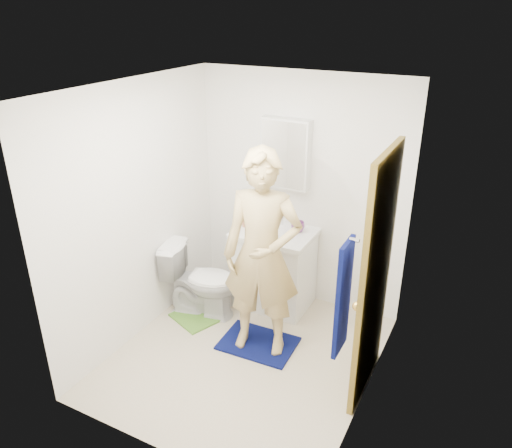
{
  "coord_description": "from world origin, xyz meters",
  "views": [
    {
      "loc": [
        1.78,
        -3.22,
        2.98
      ],
      "look_at": [
        -0.02,
        0.25,
        1.22
      ],
      "focal_mm": 35.0,
      "sensor_mm": 36.0,
      "label": 1
    }
  ],
  "objects": [
    {
      "name": "sink_basin",
      "position": [
        -0.15,
        0.91,
        0.84
      ],
      "size": [
        0.4,
        0.4,
        0.03
      ],
      "primitive_type": "cylinder",
      "color": "white",
      "rests_on": "countertop"
    },
    {
      "name": "wall_back",
      "position": [
        0.0,
        1.21,
        1.2
      ],
      "size": [
        2.2,
        0.02,
        2.4
      ],
      "primitive_type": "cube",
      "color": "white",
      "rests_on": "ground"
    },
    {
      "name": "wall_right",
      "position": [
        1.11,
        0.0,
        1.2
      ],
      "size": [
        0.02,
        2.4,
        2.4
      ],
      "primitive_type": "cube",
      "color": "white",
      "rests_on": "ground"
    },
    {
      "name": "mirror_panel",
      "position": [
        -0.15,
        1.08,
        1.6
      ],
      "size": [
        0.46,
        0.01,
        0.66
      ],
      "primitive_type": "cube",
      "color": "white",
      "rests_on": "wall_back"
    },
    {
      "name": "green_rug",
      "position": [
        -0.74,
        0.29,
        0.01
      ],
      "size": [
        0.55,
        0.51,
        0.02
      ],
      "primitive_type": "cube",
      "rotation": [
        0.0,
        0.0,
        -0.38
      ],
      "color": "#5B9732",
      "rests_on": "floor"
    },
    {
      "name": "bath_mat",
      "position": [
        0.03,
        0.2,
        0.01
      ],
      "size": [
        0.71,
        0.52,
        0.02
      ],
      "primitive_type": "cube",
      "rotation": [
        0.0,
        0.0,
        0.04
      ],
      "color": "#080F4E",
      "rests_on": "floor"
    },
    {
      "name": "medicine_cabinet",
      "position": [
        -0.15,
        1.14,
        1.6
      ],
      "size": [
        0.5,
        0.12,
        0.7
      ],
      "primitive_type": "cube",
      "color": "white",
      "rests_on": "wall_back"
    },
    {
      "name": "door",
      "position": [
        1.07,
        0.15,
        1.02
      ],
      "size": [
        0.05,
        0.8,
        2.05
      ],
      "primitive_type": "cube",
      "color": "olive",
      "rests_on": "ground"
    },
    {
      "name": "soap_dispenser",
      "position": [
        -0.45,
        0.89,
        0.93
      ],
      "size": [
        0.09,
        0.09,
        0.17
      ],
      "primitive_type": "imported",
      "rotation": [
        0.0,
        0.0,
        -0.19
      ],
      "color": "#B27153",
      "rests_on": "countertop"
    },
    {
      "name": "ceiling",
      "position": [
        0.0,
        0.0,
        2.41
      ],
      "size": [
        2.2,
        2.4,
        0.02
      ],
      "primitive_type": "cube",
      "color": "white",
      "rests_on": "ground"
    },
    {
      "name": "toothbrush_cup",
      "position": [
        0.06,
        1.02,
        0.9
      ],
      "size": [
        0.17,
        0.17,
        0.11
      ],
      "primitive_type": "imported",
      "rotation": [
        0.0,
        0.0,
        0.31
      ],
      "color": "#7D3B82",
      "rests_on": "countertop"
    },
    {
      "name": "towel_hook",
      "position": [
        1.07,
        -0.57,
        1.67
      ],
      "size": [
        0.06,
        0.02,
        0.02
      ],
      "primitive_type": "cylinder",
      "rotation": [
        0.0,
        1.57,
        0.0
      ],
      "color": "silver",
      "rests_on": "wall_right"
    },
    {
      "name": "floor",
      "position": [
        0.0,
        0.0,
        -0.01
      ],
      "size": [
        2.2,
        2.4,
        0.02
      ],
      "primitive_type": "cube",
      "color": "beige",
      "rests_on": "ground"
    },
    {
      "name": "vanity_cabinet",
      "position": [
        -0.15,
        0.91,
        0.4
      ],
      "size": [
        0.75,
        0.55,
        0.8
      ],
      "primitive_type": "cube",
      "color": "white",
      "rests_on": "floor"
    },
    {
      "name": "toilet",
      "position": [
        -0.73,
        0.42,
        0.38
      ],
      "size": [
        0.83,
        0.58,
        0.77
      ],
      "primitive_type": "imported",
      "rotation": [
        0.0,
        0.0,
        1.79
      ],
      "color": "white",
      "rests_on": "floor"
    },
    {
      "name": "towel",
      "position": [
        1.03,
        -0.57,
        1.25
      ],
      "size": [
        0.03,
        0.24,
        0.8
      ],
      "primitive_type": "cube",
      "color": "#080F4E",
      "rests_on": "wall_right"
    },
    {
      "name": "wall_left",
      "position": [
        -1.11,
        0.0,
        1.2
      ],
      "size": [
        0.02,
        2.4,
        2.4
      ],
      "primitive_type": "cube",
      "color": "white",
      "rests_on": "ground"
    },
    {
      "name": "door_knob",
      "position": [
        1.03,
        -0.17,
        0.95
      ],
      "size": [
        0.07,
        0.07,
        0.07
      ],
      "primitive_type": "sphere",
      "color": "gold",
      "rests_on": "door"
    },
    {
      "name": "man",
      "position": [
        0.07,
        0.19,
        0.97
      ],
      "size": [
        0.77,
        0.59,
        1.89
      ],
      "primitive_type": "imported",
      "rotation": [
        0.0,
        0.0,
        0.22
      ],
      "color": "tan",
      "rests_on": "bath_mat"
    },
    {
      "name": "countertop",
      "position": [
        -0.15,
        0.91,
        0.83
      ],
      "size": [
        0.79,
        0.59,
        0.05
      ],
      "primitive_type": "cube",
      "color": "white",
      "rests_on": "vanity_cabinet"
    },
    {
      "name": "wall_front",
      "position": [
        0.0,
        -1.21,
        1.2
      ],
      "size": [
        2.2,
        0.02,
        2.4
      ],
      "primitive_type": "cube",
      "color": "white",
      "rests_on": "ground"
    },
    {
      "name": "faucet",
      "position": [
        -0.15,
        1.09,
        0.91
      ],
      "size": [
        0.03,
        0.03,
        0.12
      ],
      "primitive_type": "cylinder",
      "color": "silver",
      "rests_on": "countertop"
    }
  ]
}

